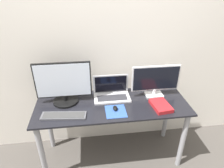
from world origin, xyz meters
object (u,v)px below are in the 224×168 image
object	(u,v)px
monitor_right	(155,80)
laptop	(111,92)
keyboard	(64,116)
book	(161,106)
monitor_left	(64,84)
mouse	(115,108)

from	to	relation	value
monitor_right	laptop	bearing A→B (deg)	174.78
keyboard	book	xyz separation A→B (m)	(0.93, 0.03, 0.01)
monitor_left	book	bearing A→B (deg)	-13.24
laptop	book	xyz separation A→B (m)	(0.45, -0.26, -0.04)
monitor_left	monitor_right	world-z (taller)	monitor_left
monitor_left	laptop	distance (m)	0.50
laptop	mouse	bearing A→B (deg)	-88.99
book	monitor_left	bearing A→B (deg)	166.76
keyboard	mouse	distance (m)	0.49
laptop	monitor_right	bearing A→B (deg)	-5.22
laptop	mouse	world-z (taller)	laptop
monitor_left	mouse	world-z (taller)	monitor_left
monitor_left	mouse	size ratio (longest dim) A/B	7.71
laptop	keyboard	size ratio (longest dim) A/B	0.89
mouse	book	bearing A→B (deg)	-1.41
monitor_left	book	distance (m)	0.98
laptop	keyboard	distance (m)	0.56
monitor_left	keyboard	distance (m)	0.31
monitor_left	monitor_right	distance (m)	0.93
monitor_right	laptop	size ratio (longest dim) A/B	1.33
keyboard	book	size ratio (longest dim) A/B	1.67
keyboard	mouse	world-z (taller)	mouse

